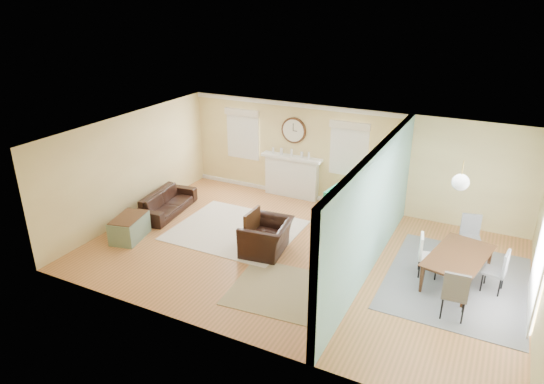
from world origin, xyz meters
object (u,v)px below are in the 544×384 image
at_px(eames_chair, 266,237).
at_px(green_chair, 344,203).
at_px(dining_table, 459,269).
at_px(sofa, 167,202).
at_px(credenza, 366,228).

height_order(eames_chair, green_chair, green_chair).
distance_m(green_chair, dining_table, 3.51).
xyz_separation_m(eames_chair, dining_table, (3.87, 0.60, -0.06)).
bearing_deg(green_chair, dining_table, 154.61).
distance_m(sofa, dining_table, 7.07).
relative_size(green_chair, credenza, 0.58).
relative_size(sofa, dining_table, 1.12).
bearing_deg(sofa, credenza, -90.15).
relative_size(sofa, green_chair, 2.36).
xyz_separation_m(green_chair, dining_table, (2.96, -1.88, -0.07)).
xyz_separation_m(green_chair, credenza, (0.90, -1.16, 0.04)).
distance_m(credenza, dining_table, 2.19).
relative_size(sofa, credenza, 1.37).
xyz_separation_m(eames_chair, green_chair, (0.90, 2.48, 0.01)).
bearing_deg(eames_chair, green_chair, 152.25).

